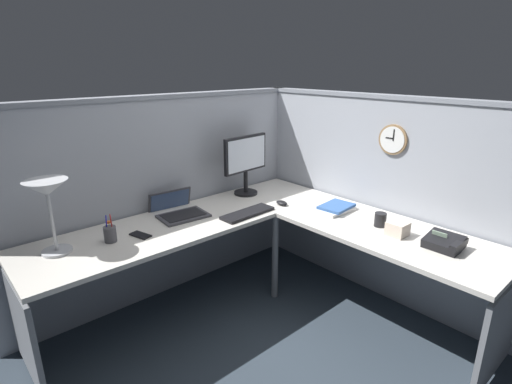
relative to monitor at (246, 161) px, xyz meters
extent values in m
plane|color=#2D3842|center=(-0.27, -0.64, -1.02)|extent=(6.80, 6.80, 0.00)
cube|color=#999EA8|center=(-0.64, 0.23, -0.25)|extent=(2.57, 0.10, 1.55)
cube|color=gray|center=(-0.64, 0.23, 0.54)|extent=(2.57, 0.12, 0.03)
cube|color=#999EA8|center=(0.60, -0.90, -0.25)|extent=(0.10, 2.37, 1.55)
cube|color=gray|center=(0.60, -0.90, 0.54)|extent=(0.12, 2.37, 0.03)
cube|color=beige|center=(-0.65, -0.17, -0.31)|extent=(2.35, 0.66, 0.03)
cube|color=beige|center=(0.20, -1.24, -0.31)|extent=(0.66, 1.49, 0.03)
cylinder|color=slate|center=(-0.11, -0.48, -0.67)|extent=(0.05, 0.05, 0.70)
cube|color=slate|center=(-1.80, -0.17, -0.67)|extent=(0.03, 0.58, 0.60)
cube|color=slate|center=(0.20, -1.97, -0.67)|extent=(0.58, 0.03, 0.60)
cylinder|color=black|center=(0.00, 0.00, -0.28)|extent=(0.20, 0.20, 0.02)
cylinder|color=black|center=(0.00, 0.00, -0.18)|extent=(0.04, 0.04, 0.20)
cube|color=black|center=(0.00, 0.00, 0.06)|extent=(0.46, 0.07, 0.30)
cube|color=silver|center=(0.00, -0.02, 0.06)|extent=(0.42, 0.04, 0.26)
cube|color=#38383D|center=(-0.69, -0.10, -0.29)|extent=(0.36, 0.27, 0.02)
cube|color=black|center=(-0.69, -0.10, -0.28)|extent=(0.30, 0.20, 0.00)
cube|color=#38383D|center=(-0.67, 0.12, -0.25)|extent=(0.34, 0.10, 0.22)
cube|color=#384C72|center=(-0.67, 0.11, -0.25)|extent=(0.31, 0.08, 0.18)
cube|color=black|center=(-0.31, -0.38, -0.28)|extent=(0.43, 0.16, 0.02)
ellipsoid|color=black|center=(0.03, -0.40, -0.28)|extent=(0.06, 0.10, 0.03)
cylinder|color=#B7BABF|center=(-1.54, -0.09, -0.29)|extent=(0.17, 0.17, 0.02)
cylinder|color=#B7BABF|center=(-1.54, -0.09, -0.09)|extent=(0.02, 0.02, 0.38)
cone|color=#B7BABF|center=(-1.54, -0.09, 0.11)|extent=(0.24, 0.24, 0.09)
cylinder|color=#4C4C51|center=(-1.25, -0.16, -0.24)|extent=(0.08, 0.08, 0.10)
cylinder|color=#1E1EB2|center=(-1.26, -0.15, -0.18)|extent=(0.01, 0.02, 0.13)
cylinder|color=#B21E1E|center=(-1.23, -0.16, -0.18)|extent=(0.01, 0.02, 0.13)
cylinder|color=#D8591E|center=(-1.24, -0.14, -0.17)|extent=(0.03, 0.03, 0.01)
cube|color=black|center=(-1.07, -0.20, -0.29)|extent=(0.10, 0.16, 0.01)
cube|color=black|center=(0.21, -1.59, -0.26)|extent=(0.19, 0.20, 0.10)
cube|color=#8CA58C|center=(0.21, -1.56, -0.22)|extent=(0.01, 0.09, 0.04)
cube|color=black|center=(0.21, -1.67, -0.24)|extent=(0.19, 0.04, 0.04)
cube|color=silver|center=(0.24, -0.75, -0.28)|extent=(0.29, 0.22, 0.02)
cube|color=#335999|center=(0.25, -0.76, -0.26)|extent=(0.28, 0.21, 0.02)
cylinder|color=black|center=(0.23, -1.15, -0.25)|extent=(0.08, 0.08, 0.10)
cube|color=beige|center=(0.18, -1.30, -0.25)|extent=(0.12, 0.12, 0.09)
cylinder|color=olive|center=(0.55, -1.01, 0.25)|extent=(0.03, 0.22, 0.22)
cylinder|color=white|center=(0.53, -1.01, 0.25)|extent=(0.00, 0.19, 0.19)
cube|color=black|center=(0.53, -0.99, 0.26)|extent=(0.00, 0.06, 0.01)
cube|color=black|center=(0.53, -1.02, 0.28)|extent=(0.00, 0.01, 0.08)
camera|label=1|loc=(-2.06, -2.43, 0.77)|focal=27.45mm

